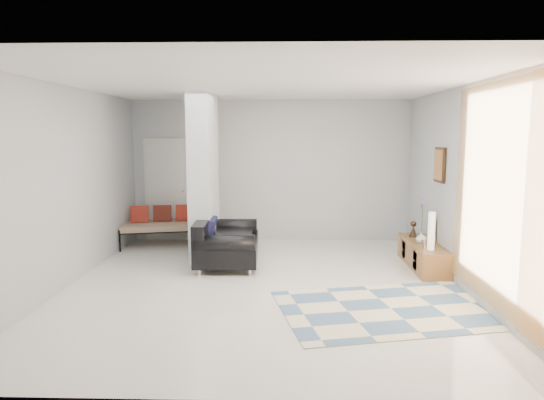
{
  "coord_description": "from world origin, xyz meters",
  "views": [
    {
      "loc": [
        0.31,
        -6.64,
        2.14
      ],
      "look_at": [
        0.1,
        0.6,
        1.14
      ],
      "focal_mm": 32.0,
      "sensor_mm": 36.0,
      "label": 1
    }
  ],
  "objects": [
    {
      "name": "floor",
      "position": [
        0.0,
        0.0,
        0.0
      ],
      "size": [
        6.0,
        6.0,
        0.0
      ],
      "primitive_type": "plane",
      "color": "white",
      "rests_on": "ground"
    },
    {
      "name": "ceiling",
      "position": [
        0.0,
        0.0,
        2.8
      ],
      "size": [
        6.0,
        6.0,
        0.0
      ],
      "primitive_type": "plane",
      "rotation": [
        3.14,
        0.0,
        0.0
      ],
      "color": "white",
      "rests_on": "wall_back"
    },
    {
      "name": "wall_back",
      "position": [
        0.0,
        3.0,
        1.4
      ],
      "size": [
        6.0,
        0.0,
        6.0
      ],
      "primitive_type": "plane",
      "rotation": [
        1.57,
        0.0,
        0.0
      ],
      "color": "#B5B7BA",
      "rests_on": "ground"
    },
    {
      "name": "wall_front",
      "position": [
        0.0,
        -3.0,
        1.4
      ],
      "size": [
        6.0,
        0.0,
        6.0
      ],
      "primitive_type": "plane",
      "rotation": [
        -1.57,
        0.0,
        0.0
      ],
      "color": "#B5B7BA",
      "rests_on": "ground"
    },
    {
      "name": "wall_left",
      "position": [
        -2.75,
        0.0,
        1.4
      ],
      "size": [
        0.0,
        6.0,
        6.0
      ],
      "primitive_type": "plane",
      "rotation": [
        1.57,
        0.0,
        1.57
      ],
      "color": "#B5B7BA",
      "rests_on": "ground"
    },
    {
      "name": "wall_right",
      "position": [
        2.75,
        0.0,
        1.4
      ],
      "size": [
        0.0,
        6.0,
        6.0
      ],
      "primitive_type": "plane",
      "rotation": [
        1.57,
        0.0,
        -1.57
      ],
      "color": "#B5B7BA",
      "rests_on": "ground"
    },
    {
      "name": "partition_column",
      "position": [
        -1.1,
        1.6,
        1.4
      ],
      "size": [
        0.35,
        1.2,
        2.8
      ],
      "primitive_type": "cube",
      "color": "silver",
      "rests_on": "floor"
    },
    {
      "name": "hallway_door",
      "position": [
        -2.1,
        2.96,
        1.02
      ],
      "size": [
        0.85,
        0.06,
        2.04
      ],
      "primitive_type": "cube",
      "color": "silver",
      "rests_on": "floor"
    },
    {
      "name": "curtain",
      "position": [
        2.67,
        -1.15,
        1.45
      ],
      "size": [
        0.0,
        2.55,
        2.55
      ],
      "primitive_type": "plane",
      "rotation": [
        1.57,
        0.0,
        1.57
      ],
      "color": "gold",
      "rests_on": "wall_right"
    },
    {
      "name": "wall_art",
      "position": [
        2.72,
        1.02,
        1.65
      ],
      "size": [
        0.04,
        0.45,
        0.55
      ],
      "primitive_type": "cube",
      "color": "#341E0E",
      "rests_on": "wall_right"
    },
    {
      "name": "media_console",
      "position": [
        2.52,
        1.03,
        0.21
      ],
      "size": [
        0.45,
        1.61,
        0.8
      ],
      "color": "brown",
      "rests_on": "floor"
    },
    {
      "name": "loveseat",
      "position": [
        -0.71,
        1.2,
        0.35
      ],
      "size": [
        1.03,
        1.69,
        0.76
      ],
      "rotation": [
        0.0,
        0.0,
        0.04
      ],
      "color": "silver",
      "rests_on": "floor"
    },
    {
      "name": "daybed",
      "position": [
        -1.93,
        2.47,
        0.41
      ],
      "size": [
        1.98,
        1.17,
        0.77
      ],
      "rotation": [
        0.0,
        0.0,
        0.22
      ],
      "color": "black",
      "rests_on": "floor"
    },
    {
      "name": "area_rug",
      "position": [
        1.6,
        -0.9,
        0.01
      ],
      "size": [
        2.98,
        2.3,
        0.01
      ],
      "primitive_type": "cube",
      "rotation": [
        0.0,
        0.0,
        0.22
      ],
      "color": "beige",
      "rests_on": "floor"
    },
    {
      "name": "cylinder_lamp",
      "position": [
        2.5,
        0.57,
        0.69
      ],
      "size": [
        0.1,
        0.1,
        0.57
      ],
      "primitive_type": "cylinder",
      "color": "silver",
      "rests_on": "media_console"
    },
    {
      "name": "bronze_figurine",
      "position": [
        2.47,
        1.48,
        0.53
      ],
      "size": [
        0.14,
        0.14,
        0.26
      ],
      "primitive_type": null,
      "rotation": [
        0.0,
        0.0,
        0.1
      ],
      "color": "black",
      "rests_on": "media_console"
    },
    {
      "name": "vase",
      "position": [
        2.47,
        0.99,
        0.49
      ],
      "size": [
        0.19,
        0.19,
        0.18
      ],
      "primitive_type": "imported",
      "rotation": [
        0.0,
        0.0,
        0.13
      ],
      "color": "white",
      "rests_on": "media_console"
    }
  ]
}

